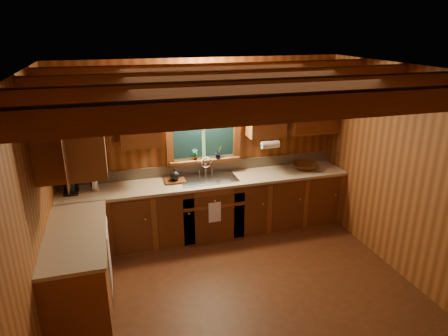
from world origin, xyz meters
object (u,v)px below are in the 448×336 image
coffee_maker (70,181)px  cutting_board (175,181)px  sink (209,182)px  wicker_basket (305,166)px

coffee_maker → cutting_board: size_ratio=1.12×
coffee_maker → cutting_board: bearing=0.3°
coffee_maker → cutting_board: 1.41m
sink → wicker_basket: bearing=-0.4°
sink → wicker_basket: sink is taller
sink → coffee_maker: coffee_maker is taller
wicker_basket → coffee_maker: bearing=179.0°
sink → cutting_board: sink is taller
sink → coffee_maker: 1.90m
cutting_board → wicker_basket: wicker_basket is taller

